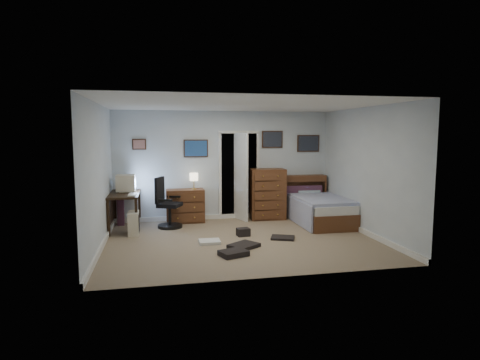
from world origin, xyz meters
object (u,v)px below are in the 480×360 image
Objects in this scene: low_dresser at (185,206)px; bed at (318,209)px; tall_dresser at (268,194)px; office_chair at (167,208)px; computer_desk at (120,201)px.

bed is at bearing -12.89° from low_dresser.
tall_dresser is (1.90, -0.02, 0.21)m from low_dresser.
office_chair is 2.36m from tall_dresser.
office_chair is 3.33m from bed.
office_chair reaches higher than low_dresser.
tall_dresser is at bearing -1.28° from low_dresser.
office_chair reaches higher than computer_desk.
bed is at bearing -27.56° from tall_dresser.
computer_desk reaches higher than low_dresser.
office_chair reaches higher than bed.
low_dresser is (0.41, 0.44, -0.04)m from office_chair.
office_chair is 0.54× the size of bed.
tall_dresser is 0.59× the size of bed.
office_chair is at bearing -165.99° from tall_dresser.
bed is (2.91, -0.64, -0.07)m from low_dresser.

